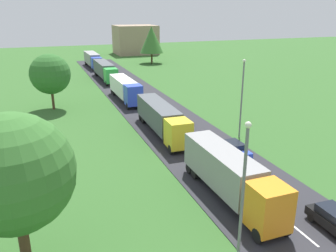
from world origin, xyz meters
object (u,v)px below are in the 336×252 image
(truck_fifth, at_px, (93,59))
(tree_birch, at_px, (152,40))
(lamppost_second, at_px, (242,95))
(truck_fourth, at_px, (105,70))
(truck_lead, at_px, (230,174))
(truck_third, at_px, (125,88))
(tree_maple, at_px, (50,74))
(tree_oak, at_px, (13,174))
(distant_building, at_px, (135,40))
(car_second, at_px, (234,149))
(lamppost_lead, at_px, (243,193))
(car_lead, at_px, (336,220))
(truck_second, at_px, (162,118))

(truck_fifth, xyz_separation_m, tree_birch, (16.42, 1.58, 4.30))
(lamppost_second, bearing_deg, truck_fourth, 101.65)
(tree_birch, bearing_deg, truck_lead, -103.13)
(truck_third, bearing_deg, truck_lead, -89.74)
(tree_maple, bearing_deg, tree_oak, -95.67)
(tree_maple, height_order, distant_building, distant_building)
(truck_fifth, bearing_deg, distant_building, 53.29)
(truck_lead, height_order, truck_fourth, truck_lead)
(car_second, xyz_separation_m, tree_maple, (-16.46, 25.00, 4.54))
(car_second, relative_size, tree_maple, 0.48)
(tree_birch, bearing_deg, truck_fifth, -174.50)
(truck_third, distance_m, lamppost_lead, 40.80)
(car_second, xyz_separation_m, distant_building, (13.35, 86.49, 3.80))
(lamppost_lead, bearing_deg, car_lead, 6.06)
(car_second, xyz_separation_m, lamppost_second, (3.50, 4.75, 4.26))
(truck_fourth, xyz_separation_m, tree_maple, (-11.66, -19.98, 3.24))
(truck_fourth, bearing_deg, lamppost_second, -78.35)
(truck_fifth, height_order, tree_maple, tree_maple)
(tree_birch, relative_size, tree_maple, 1.20)
(tree_oak, xyz_separation_m, tree_birch, (31.65, 73.59, 0.43))
(truck_fifth, distance_m, lamppost_lead, 76.86)
(truck_fifth, distance_m, tree_maple, 39.26)
(lamppost_second, distance_m, tree_birch, 59.73)
(truck_second, height_order, car_second, truck_second)
(tree_oak, height_order, distant_building, tree_oak)
(truck_third, distance_m, truck_fifth, 36.16)
(truck_fourth, bearing_deg, truck_fifth, 89.59)
(lamppost_second, bearing_deg, truck_lead, -124.77)
(truck_third, relative_size, tree_birch, 1.23)
(lamppost_second, height_order, tree_oak, tree_oak)
(lamppost_lead, relative_size, lamppost_second, 0.99)
(truck_lead, xyz_separation_m, truck_fifth, (0.20, 69.62, -0.08))
(truck_second, distance_m, tree_birch, 57.59)
(truck_fourth, xyz_separation_m, lamppost_lead, (-3.54, -59.39, 2.92))
(truck_lead, height_order, tree_oak, tree_oak)
(truck_lead, distance_m, distant_building, 95.58)
(car_lead, relative_size, lamppost_second, 0.45)
(car_second, bearing_deg, distant_building, 81.23)
(car_lead, relative_size, tree_oak, 0.44)
(lamppost_second, bearing_deg, lamppost_lead, -121.71)
(car_second, xyz_separation_m, lamppost_lead, (-8.34, -14.41, 4.22))
(truck_third, distance_m, distant_building, 63.12)
(truck_fourth, relative_size, car_second, 3.56)
(truck_fifth, height_order, car_lead, truck_fifth)
(truck_second, bearing_deg, truck_fifth, 89.86)
(car_lead, xyz_separation_m, tree_birch, (11.87, 77.43, 5.57))
(truck_second, distance_m, lamppost_lead, 23.76)
(truck_fifth, bearing_deg, tree_oak, -101.94)
(car_second, xyz_separation_m, tree_birch, (11.74, 63.89, 5.61))
(truck_third, height_order, truck_fifth, truck_fifth)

